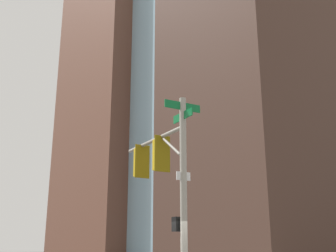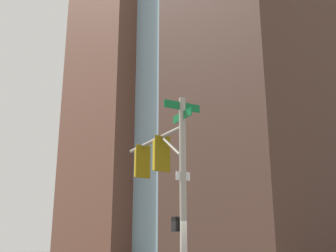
% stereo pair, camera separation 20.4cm
% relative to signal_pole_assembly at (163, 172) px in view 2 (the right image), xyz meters
% --- Properties ---
extents(signal_pole_assembly, '(1.28, 4.30, 6.10)m').
position_rel_signal_pole_assembly_xyz_m(signal_pole_assembly, '(0.00, 0.00, 0.00)').
color(signal_pole_assembly, '#9E998C').
rests_on(signal_pole_assembly, ground_plane).
extents(building_brick_nearside, '(27.58, 16.52, 39.86)m').
position_rel_signal_pole_assembly_xyz_m(building_brick_nearside, '(-37.99, -21.19, 15.87)').
color(building_brick_nearside, brown).
rests_on(building_brick_nearside, ground_plane).
extents(building_brick_midblock, '(20.42, 14.25, 33.14)m').
position_rel_signal_pole_assembly_xyz_m(building_brick_midblock, '(-26.64, -16.36, 12.51)').
color(building_brick_midblock, '#4C3328').
rests_on(building_brick_midblock, ground_plane).
extents(building_glass_tower, '(27.94, 28.70, 57.18)m').
position_rel_signal_pole_assembly_xyz_m(building_glass_tower, '(-33.47, -26.47, 24.53)').
color(building_glass_tower, '#8CB2C6').
rests_on(building_glass_tower, ground_plane).
extents(building_brick_farside, '(22.04, 18.23, 43.16)m').
position_rel_signal_pole_assembly_xyz_m(building_brick_farside, '(-27.70, -42.23, 17.52)').
color(building_brick_farside, brown).
rests_on(building_brick_farside, ground_plane).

